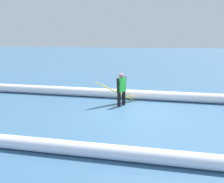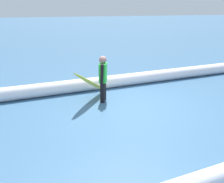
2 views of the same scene
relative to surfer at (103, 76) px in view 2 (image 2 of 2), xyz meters
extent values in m
plane|color=#396186|center=(-0.74, 0.75, -0.75)|extent=(156.92, 156.92, 0.00)
cylinder|color=black|center=(0.07, 0.12, -0.46)|extent=(0.14, 0.14, 0.58)
cylinder|color=black|center=(-0.07, -0.12, -0.46)|extent=(0.14, 0.14, 0.58)
cube|color=#2DD83F|center=(0.00, 0.00, 0.11)|extent=(0.34, 0.39, 0.55)
sphere|color=#A37471|center=(0.00, 0.00, 0.49)|extent=(0.22, 0.22, 0.22)
cylinder|color=black|center=(0.10, 0.19, 0.11)|extent=(0.09, 0.16, 0.60)
cylinder|color=black|center=(-0.10, -0.19, 0.11)|extent=(0.09, 0.19, 0.60)
ellipsoid|color=yellow|center=(0.30, -0.17, -0.22)|extent=(1.59, 1.63, 1.10)
ellipsoid|color=red|center=(0.30, -0.17, -0.21)|extent=(1.20, 1.23, 0.89)
cylinder|color=white|center=(-1.37, -1.25, -0.54)|extent=(21.61, 1.44, 0.42)
camera|label=1|loc=(-2.13, 9.08, 1.86)|focal=37.74mm
camera|label=2|loc=(2.65, 7.15, 1.91)|focal=43.41mm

